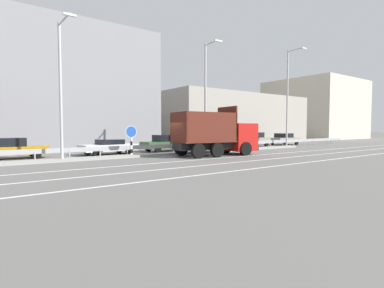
{
  "coord_description": "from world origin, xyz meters",
  "views": [
    {
      "loc": [
        -12.69,
        -18.49,
        2.11
      ],
      "look_at": [
        1.15,
        0.27,
        0.87
      ],
      "focal_mm": 28.0,
      "sensor_mm": 36.0,
      "label": 1
    }
  ],
  "objects": [
    {
      "name": "median_island",
      "position": [
        0.0,
        1.55,
        0.09
      ],
      "size": [
        31.64,
        1.1,
        0.18
      ],
      "primitive_type": "cube",
      "color": "gray",
      "rests_on": "ground_plane"
    },
    {
      "name": "background_building_0",
      "position": [
        -8.14,
        13.76,
        6.11
      ],
      "size": [
        23.99,
        8.42,
        12.22
      ],
      "primitive_type": "cube",
      "color": "gray",
      "rests_on": "ground_plane"
    },
    {
      "name": "parked_car_4",
      "position": [
        1.6,
        4.82,
        0.74
      ],
      "size": [
        4.67,
        1.93,
        1.5
      ],
      "rotation": [
        0.0,
        0.0,
        -1.55
      ],
      "color": "#335B33",
      "rests_on": "ground_plane"
    },
    {
      "name": "street_lamp_1",
      "position": [
        -8.12,
        1.33,
        4.84
      ],
      "size": [
        0.7,
        2.48,
        8.65
      ],
      "color": "#ADADB2",
      "rests_on": "ground_plane"
    },
    {
      "name": "parked_car_5",
      "position": [
        7.17,
        4.8,
        0.67
      ],
      "size": [
        4.85,
        2.09,
        1.31
      ],
      "rotation": [
        0.0,
        0.0,
        -1.51
      ],
      "color": "#A3A3A8",
      "rests_on": "ground_plane"
    },
    {
      "name": "parked_car_3",
      "position": [
        -3.89,
        4.66,
        0.64
      ],
      "size": [
        4.5,
        2.2,
        1.21
      ],
      "rotation": [
        0.0,
        0.0,
        1.65
      ],
      "color": "silver",
      "rests_on": "ground_plane"
    },
    {
      "name": "street_lamp_3",
      "position": [
        14.88,
        1.4,
        5.72
      ],
      "size": [
        0.71,
        2.13,
        10.46
      ],
      "color": "#ADADB2",
      "rests_on": "ground_plane"
    },
    {
      "name": "street_lamp_2",
      "position": [
        3.37,
        1.25,
        5.07
      ],
      "size": [
        0.71,
        1.97,
        9.23
      ],
      "color": "#ADADB2",
      "rests_on": "ground_plane"
    },
    {
      "name": "lane_strip_0",
      "position": [
        2.38,
        -2.8,
        0.0
      ],
      "size": [
        57.54,
        0.16,
        0.01
      ],
      "primitive_type": "cube",
      "color": "silver",
      "rests_on": "ground_plane"
    },
    {
      "name": "parked_car_7",
      "position": [
        19.05,
        4.92,
        0.73
      ],
      "size": [
        4.48,
        2.08,
        1.46
      ],
      "rotation": [
        0.0,
        0.0,
        -1.53
      ],
      "color": "gray",
      "rests_on": "ground_plane"
    },
    {
      "name": "parked_car_2",
      "position": [
        -10.49,
        5.23,
        0.72
      ],
      "size": [
        4.34,
        1.8,
        1.45
      ],
      "rotation": [
        0.0,
        0.0,
        -1.58
      ],
      "color": "#B27A14",
      "rests_on": "ground_plane"
    },
    {
      "name": "lane_strip_2",
      "position": [
        2.38,
        -7.95,
        0.0
      ],
      "size": [
        57.54,
        0.16,
        0.01
      ],
      "primitive_type": "cube",
      "color": "silver",
      "rests_on": "ground_plane"
    },
    {
      "name": "parked_car_6",
      "position": [
        13.35,
        4.83,
        0.8
      ],
      "size": [
        4.17,
        1.96,
        1.62
      ],
      "rotation": [
        0.0,
        0.0,
        1.63
      ],
      "color": "gray",
      "rests_on": "ground_plane"
    },
    {
      "name": "lane_strip_1",
      "position": [
        2.38,
        -5.35,
        0.0
      ],
      "size": [
        57.54,
        0.16,
        0.01
      ],
      "primitive_type": "cube",
      "color": "silver",
      "rests_on": "ground_plane"
    },
    {
      "name": "church_tower",
      "position": [
        4.88,
        25.22,
        5.56
      ],
      "size": [
        3.6,
        3.6,
        12.3
      ],
      "color": "silver",
      "rests_on": "ground_plane"
    },
    {
      "name": "background_building_1",
      "position": [
        18.72,
        15.12,
        3.46
      ],
      "size": [
        23.12,
        12.23,
        6.91
      ],
      "primitive_type": "cube",
      "color": "gray",
      "rests_on": "ground_plane"
    },
    {
      "name": "background_building_2",
      "position": [
        44.8,
        16.58,
        5.81
      ],
      "size": [
        15.97,
        15.34,
        11.62
      ],
      "primitive_type": "cube",
      "color": "beige",
      "rests_on": "ground_plane"
    },
    {
      "name": "ground_plane",
      "position": [
        0.0,
        0.0,
        0.0
      ],
      "size": [
        320.0,
        320.0,
        0.0
      ],
      "primitive_type": "plane",
      "color": "#605E5B"
    },
    {
      "name": "median_guardrail",
      "position": [
        0.0,
        2.74,
        0.57
      ],
      "size": [
        57.54,
        0.09,
        0.78
      ],
      "color": "#9EA0A5",
      "rests_on": "ground_plane"
    },
    {
      "name": "median_road_sign",
      "position": [
        -3.38,
        1.55,
        1.25
      ],
      "size": [
        0.86,
        0.16,
        2.28
      ],
      "color": "white",
      "rests_on": "ground_plane"
    },
    {
      "name": "dump_truck",
      "position": [
        3.22,
        -1.09,
        1.32
      ],
      "size": [
        6.87,
        3.33,
        3.79
      ],
      "rotation": [
        0.0,
        0.0,
        -1.67
      ],
      "color": "red",
      "rests_on": "ground_plane"
    }
  ]
}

